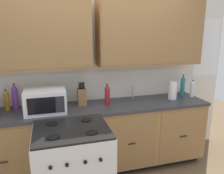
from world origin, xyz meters
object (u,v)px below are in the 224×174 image
Objects in this scene: knife_block at (82,97)px; bottle_violet at (15,97)px; stove_range at (73,170)px; microwave at (45,101)px; paper_towel_roll at (173,90)px; bottle_amber at (7,100)px; bottle_red at (107,94)px; bottle_teal at (183,86)px; bottle_clear at (192,89)px.

bottle_violet reaches higher than knife_block.
microwave is at bearing 112.54° from stove_range.
microwave reaches higher than paper_towel_roll.
microwave is at bearing -22.54° from bottle_amber.
bottle_violet is 1.15× the size of bottle_red.
bottle_teal is (2.32, -0.09, 0.00)m from bottle_violet.
bottle_clear reaches higher than stove_range.
bottle_red is (0.55, 0.65, 0.60)m from stove_range.
microwave is 1.86× the size of bottle_clear.
paper_towel_roll is 1.01× the size of bottle_clear.
bottle_violet is (-2.12, 0.16, 0.03)m from paper_towel_roll.
bottle_clear is (1.31, 0.00, -0.01)m from bottle_red.
paper_towel_roll is at bearing -4.30° from bottle_violet.
knife_block is at bearing 166.52° from bottle_red.
microwave is 1.68× the size of bottle_red.
paper_towel_roll is at bearing -176.63° from bottle_clear.
bottle_amber reaches higher than bottle_clear.
bottle_clear is at bearing 19.49° from stove_range.
bottle_violet is 0.99× the size of bottle_teal.
knife_block reaches higher than bottle_red.
bottle_red is at bearing 5.03° from microwave.
bottle_amber is (-2.42, 0.06, -0.03)m from bottle_teal.
stove_range is at bearing -160.51° from bottle_clear.
knife_block is 1.51m from bottle_teal.
bottle_amber is at bearing 178.53° from bottle_teal.
bottle_red is at bearing -179.79° from bottle_clear.
bottle_teal reaches higher than bottle_violet.
bottle_teal is (1.96, 0.13, 0.02)m from microwave.
paper_towel_roll is 0.78× the size of bottle_teal.
bottle_clear is (1.63, -0.07, 0.01)m from knife_block.
bottle_teal is 1.24× the size of bottle_amber.
knife_block reaches higher than stove_range.
bottle_clear is at bearing 0.21° from bottle_red.
microwave reaches higher than bottle_clear.
bottle_amber is (-0.70, 0.77, 0.59)m from stove_range.
bottle_violet is 1.22× the size of bottle_amber.
paper_towel_roll is at bearing -0.89° from bottle_red.
stove_range is 1.96m from bottle_teal.
bottle_teal is at bearing -1.47° from bottle_amber.
microwave is at bearing -178.23° from paper_towel_roll.
paper_towel_roll is 0.97m from bottle_red.
microwave is 0.50m from bottle_amber.
bottle_teal is at bearing -0.74° from knife_block.
paper_towel_roll is (1.51, 0.64, 0.59)m from stove_range.
paper_towel_roll reaches higher than stove_range.
bottle_violet is at bearing 176.75° from bottle_clear.
stove_range is at bearing -157.23° from paper_towel_roll.
knife_block is 1.15× the size of bottle_amber.
bottle_amber is at bearing 174.45° from bottle_red.
microwave reaches higher than stove_range.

